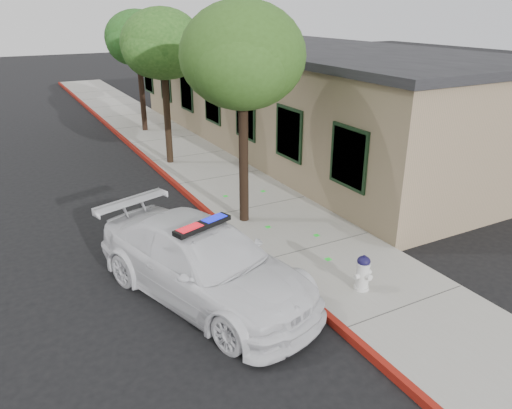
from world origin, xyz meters
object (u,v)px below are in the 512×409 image
(street_tree_near, at_px, (243,61))
(street_tree_mid, at_px, (162,47))
(fire_hydrant, at_px, (363,272))
(police_car, at_px, (204,262))
(clapboard_building, at_px, (297,95))
(street_tree_far, at_px, (138,41))

(street_tree_near, xyz_separation_m, street_tree_mid, (-0.01, 6.25, -0.09))
(fire_hydrant, bearing_deg, police_car, 146.34)
(clapboard_building, relative_size, street_tree_mid, 3.76)
(street_tree_far, bearing_deg, police_car, -101.94)
(street_tree_near, distance_m, street_tree_mid, 6.25)
(fire_hydrant, distance_m, street_tree_far, 16.59)
(street_tree_mid, height_order, street_tree_far, street_tree_mid)
(street_tree_mid, bearing_deg, clapboard_building, 4.19)
(street_tree_near, distance_m, street_tree_far, 11.80)
(street_tree_mid, bearing_deg, police_car, -104.72)
(street_tree_mid, bearing_deg, fire_hydrant, -87.20)
(police_car, distance_m, fire_hydrant, 3.31)
(street_tree_mid, xyz_separation_m, street_tree_far, (0.70, 5.52, -0.09))
(clapboard_building, xyz_separation_m, street_tree_mid, (-5.98, -0.44, 2.22))
(street_tree_near, bearing_deg, fire_hydrant, -83.32)
(clapboard_building, height_order, street_tree_mid, street_tree_mid)
(police_car, distance_m, street_tree_mid, 10.04)
(police_car, distance_m, street_tree_near, 5.20)
(clapboard_building, bearing_deg, fire_hydrant, -116.25)
(police_car, height_order, street_tree_mid, street_tree_mid)
(fire_hydrant, relative_size, street_tree_near, 0.14)
(police_car, xyz_separation_m, street_tree_mid, (2.39, 9.09, 3.55))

